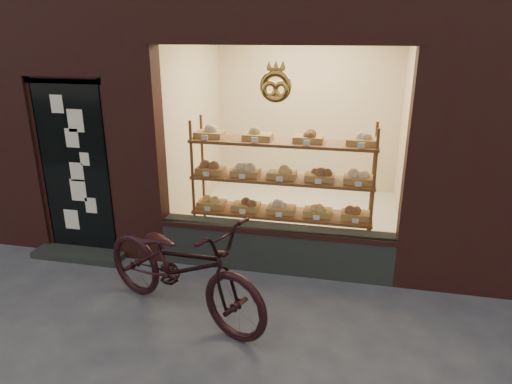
# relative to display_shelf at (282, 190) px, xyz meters

# --- Properties ---
(display_shelf) EXTENTS (2.20, 0.45, 1.70)m
(display_shelf) POSITION_rel_display_shelf_xyz_m (0.00, 0.00, 0.00)
(display_shelf) COLOR brown
(display_shelf) RESTS_ON ground
(bicycle) EXTENTS (2.15, 1.45, 1.07)m
(bicycle) POSITION_rel_display_shelf_xyz_m (-0.73, -1.52, -0.33)
(bicycle) COLOR black
(bicycle) RESTS_ON ground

